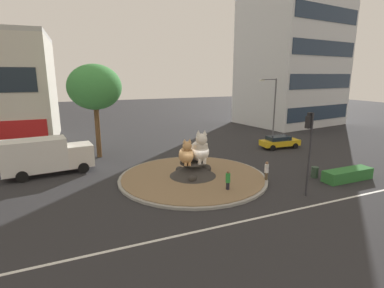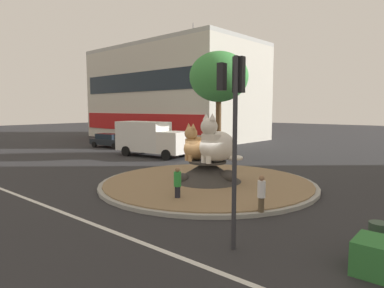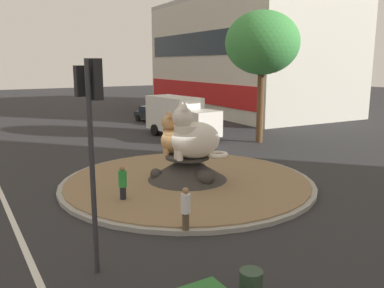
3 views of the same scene
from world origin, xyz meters
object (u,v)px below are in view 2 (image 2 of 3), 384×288
object	(u,v)px
shophouse_block	(174,93)
broadleaf_tree_behind_island	(219,77)
traffic_light_mast	(234,111)
pedestrian_white_shirt	(261,195)
cat_statue_white	(216,144)
pedestrian_green_shirt	(177,184)
cat_statue_calico	(197,146)
litter_bin	(378,237)
delivery_box_truck	(150,138)
hatchback_near_shophouse	(110,140)

from	to	relation	value
shophouse_block	broadleaf_tree_behind_island	size ratio (longest dim) A/B	2.71
traffic_light_mast	pedestrian_white_shirt	world-z (taller)	traffic_light_mast
cat_statue_white	pedestrian_white_shirt	xyz separation A→B (m)	(4.37, -2.95, -1.47)
shophouse_block	pedestrian_green_shirt	world-z (taller)	shophouse_block
pedestrian_white_shirt	pedestrian_green_shirt	bearing A→B (deg)	171.13
cat_statue_white	cat_statue_calico	bearing A→B (deg)	-73.02
pedestrian_white_shirt	shophouse_block	bearing A→B (deg)	119.40
cat_statue_white	litter_bin	bearing A→B (deg)	77.46
traffic_light_mast	shophouse_block	bearing A→B (deg)	37.91
cat_statue_calico	pedestrian_white_shirt	world-z (taller)	cat_statue_calico
broadleaf_tree_behind_island	delivery_box_truck	xyz separation A→B (m)	(-4.67, -3.97, -5.36)
hatchback_near_shophouse	delivery_box_truck	distance (m)	8.65
broadleaf_tree_behind_island	traffic_light_mast	bearing A→B (deg)	-53.12
cat_statue_calico	traffic_light_mast	xyz separation A→B (m)	(6.40, -6.07, 2.06)
cat_statue_white	litter_bin	size ratio (longest dim) A/B	2.95
delivery_box_truck	pedestrian_green_shirt	bearing A→B (deg)	-44.37
pedestrian_white_shirt	litter_bin	distance (m)	4.37
shophouse_block	pedestrian_green_shirt	xyz separation A→B (m)	(23.59, -24.92, -5.60)
pedestrian_green_shirt	pedestrian_white_shirt	size ratio (longest dim) A/B	0.99
hatchback_near_shophouse	litter_bin	distance (m)	30.72
traffic_light_mast	shophouse_block	xyz separation A→B (m)	(-28.23, 27.48, 2.27)
cat_statue_calico	hatchback_near_shophouse	size ratio (longest dim) A/B	0.43
cat_statue_white	broadleaf_tree_behind_island	distance (m)	12.81
broadleaf_tree_behind_island	hatchback_near_shophouse	world-z (taller)	broadleaf_tree_behind_island
traffic_light_mast	litter_bin	bearing A→B (deg)	-61.93
cat_statue_white	shophouse_block	world-z (taller)	shophouse_block
broadleaf_tree_behind_island	litter_bin	size ratio (longest dim) A/B	10.29
traffic_light_mast	cat_statue_calico	bearing A→B (deg)	38.67
cat_statue_white	traffic_light_mast	distance (m)	8.28
shophouse_block	cat_statue_calico	bearing A→B (deg)	-42.01
shophouse_block	hatchback_near_shophouse	distance (m)	15.15
hatchback_near_shophouse	delivery_box_truck	world-z (taller)	delivery_box_truck
traffic_light_mast	broadleaf_tree_behind_island	bearing A→B (deg)	29.02
hatchback_near_shophouse	traffic_light_mast	bearing A→B (deg)	-35.94
shophouse_block	broadleaf_tree_behind_island	bearing A→B (deg)	-32.86
shophouse_block	traffic_light_mast	bearing A→B (deg)	-41.79
shophouse_block	litter_bin	bearing A→B (deg)	-35.73
pedestrian_green_shirt	delivery_box_truck	distance (m)	15.32
shophouse_block	broadleaf_tree_behind_island	distance (m)	19.90
pedestrian_white_shirt	traffic_light_mast	bearing A→B (deg)	-95.67
cat_statue_white	hatchback_near_shophouse	size ratio (longest dim) A/B	0.55
pedestrian_green_shirt	delivery_box_truck	bearing A→B (deg)	45.74
pedestrian_green_shirt	traffic_light_mast	bearing A→B (deg)	-124.96
cat_statue_calico	pedestrian_green_shirt	bearing A→B (deg)	38.36
pedestrian_white_shirt	hatchback_near_shophouse	bearing A→B (deg)	137.40
cat_statue_calico	litter_bin	distance (m)	10.65
cat_statue_white	traffic_light_mast	size ratio (longest dim) A/B	0.46
broadleaf_tree_behind_island	cat_statue_calico	bearing A→B (deg)	-60.58
traffic_light_mast	litter_bin	distance (m)	5.73
cat_statue_calico	broadleaf_tree_behind_island	size ratio (longest dim) A/B	0.23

